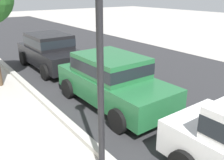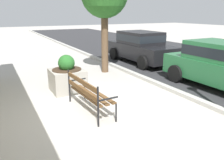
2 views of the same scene
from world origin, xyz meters
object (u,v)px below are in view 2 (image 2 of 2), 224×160
object	(u,v)px
park_bench	(88,92)
parked_car_black	(141,46)
concrete_planter	(67,77)
parked_car_green	(224,64)

from	to	relation	value
park_bench	parked_car_black	size ratio (longest dim) A/B	0.44
concrete_planter	parked_car_green	distance (m)	5.18
parked_car_green	parked_car_black	bearing A→B (deg)	180.00
parked_car_black	concrete_planter	bearing A→B (deg)	-61.15
park_bench	concrete_planter	bearing A→B (deg)	179.15
parked_car_black	parked_car_green	bearing A→B (deg)	0.00
park_bench	concrete_planter	size ratio (longest dim) A/B	1.53
park_bench	parked_car_green	bearing A→B (deg)	85.68
parked_car_black	parked_car_green	size ratio (longest dim) A/B	1.00
parked_car_green	park_bench	bearing A→B (deg)	-94.32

